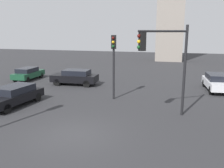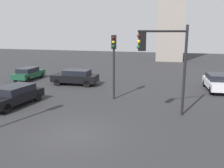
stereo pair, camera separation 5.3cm
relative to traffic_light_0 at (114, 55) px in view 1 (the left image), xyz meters
name	(u,v)px [view 1 (the left image)]	position (x,y,z in m)	size (l,w,h in m)	color
ground_plane	(75,135)	(-0.10, -6.85, -3.36)	(101.68, 101.68, 0.00)	#2D2D30
traffic_light_0	(114,55)	(0.00, 0.00, 0.00)	(0.34, 0.47, 4.79)	black
traffic_light_2	(165,54)	(3.87, -3.12, 0.42)	(2.66, 1.92, 5.42)	black
car_0	(14,95)	(-6.21, -3.47, -2.63)	(2.29, 4.53, 1.37)	black
car_2	(28,73)	(-10.77, 4.71, -2.67)	(1.76, 4.00, 1.30)	#19472D
car_3	(75,77)	(-4.91, 3.81, -2.58)	(4.46, 2.07, 1.46)	black
car_4	(217,82)	(7.96, 5.08, -2.60)	(2.23, 4.51, 1.42)	silver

